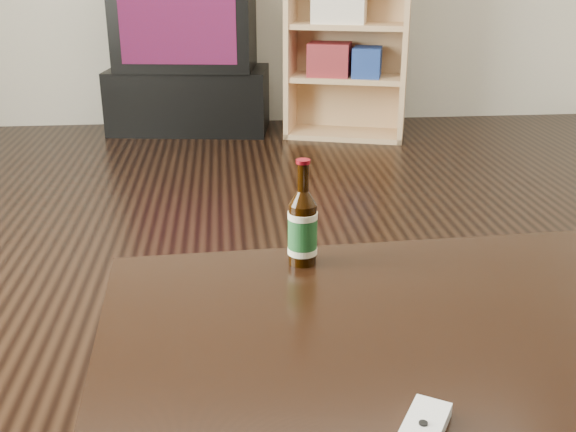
{
  "coord_description": "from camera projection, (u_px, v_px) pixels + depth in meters",
  "views": [
    {
      "loc": [
        -0.22,
        -1.81,
        1.11
      ],
      "look_at": [
        -0.09,
        -0.54,
        0.62
      ],
      "focal_mm": 42.0,
      "sensor_mm": 36.0,
      "label": 1
    }
  ],
  "objects": [
    {
      "name": "coffee_table",
      "position": [
        495.0,
        364.0,
        1.18
      ],
      "size": [
        1.4,
        0.86,
        0.51
      ],
      "rotation": [
        0.0,
        0.0,
        0.05
      ],
      "color": "black",
      "rests_on": "floor"
    },
    {
      "name": "beer_bottle",
      "position": [
        303.0,
        228.0,
        1.38
      ],
      "size": [
        0.08,
        0.08,
        0.22
      ],
      "rotation": [
        0.0,
        0.0,
        -0.27
      ],
      "color": "black",
      "rests_on": "coffee_table"
    },
    {
      "name": "bookshelf",
      "position": [
        347.0,
        21.0,
        4.24
      ],
      "size": [
        0.83,
        0.55,
        1.42
      ],
      "rotation": [
        0.0,
        0.0,
        -0.29
      ],
      "color": "tan",
      "rests_on": "floor"
    },
    {
      "name": "tv_stand",
      "position": [
        190.0,
        99.0,
        4.56
      ],
      "size": [
        1.11,
        0.66,
        0.42
      ],
      "primitive_type": "cube",
      "rotation": [
        0.0,
        0.0,
        -0.14
      ],
      "color": "black",
      "rests_on": "floor"
    },
    {
      "name": "tv",
      "position": [
        185.0,
        17.0,
        4.37
      ],
      "size": [
        0.95,
        0.66,
        0.66
      ],
      "rotation": [
        0.0,
        0.0,
        -0.14
      ],
      "color": "black",
      "rests_on": "tv_stand"
    },
    {
      "name": "floor",
      "position": [
        300.0,
        339.0,
        2.1
      ],
      "size": [
        5.0,
        6.0,
        0.01
      ],
      "primitive_type": "cube",
      "color": "black",
      "rests_on": "ground"
    }
  ]
}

